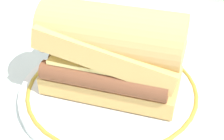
# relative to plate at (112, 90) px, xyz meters

# --- Properties ---
(ground_plane) EXTENTS (1.50, 1.50, 0.00)m
(ground_plane) POSITION_rel_plate_xyz_m (0.01, 0.01, -0.01)
(ground_plane) COLOR silver
(plate) EXTENTS (0.27, 0.27, 0.01)m
(plate) POSITION_rel_plate_xyz_m (0.00, 0.00, 0.00)
(plate) COLOR white
(plate) RESTS_ON ground_plane
(sausage_sandwich) EXTENTS (0.21, 0.15, 0.13)m
(sausage_sandwich) POSITION_rel_plate_xyz_m (0.00, -0.00, 0.07)
(sausage_sandwich) COLOR tan
(sausage_sandwich) RESTS_ON plate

